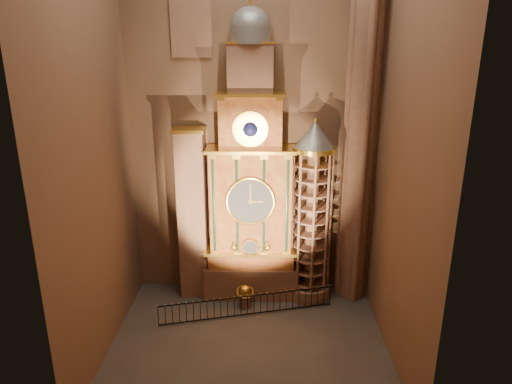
{
  "coord_description": "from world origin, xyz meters",
  "views": [
    {
      "loc": [
        0.72,
        -19.87,
        14.54
      ],
      "look_at": [
        0.33,
        3.0,
        7.17
      ],
      "focal_mm": 32.0,
      "sensor_mm": 36.0,
      "label": 1
    }
  ],
  "objects_px": {
    "astronomical_clock": "(251,190)",
    "portrait_tower": "(193,214)",
    "stair_turret": "(312,215)",
    "iron_railing": "(248,306)",
    "celestial_globe": "(245,294)"
  },
  "relations": [
    {
      "from": "portrait_tower",
      "to": "iron_railing",
      "type": "relative_size",
      "value": 1.07
    },
    {
      "from": "astronomical_clock",
      "to": "iron_railing",
      "type": "relative_size",
      "value": 1.75
    },
    {
      "from": "portrait_tower",
      "to": "celestial_globe",
      "type": "bearing_deg",
      "value": -27.95
    },
    {
      "from": "astronomical_clock",
      "to": "stair_turret",
      "type": "relative_size",
      "value": 1.55
    },
    {
      "from": "stair_turret",
      "to": "iron_railing",
      "type": "distance_m",
      "value": 6.29
    },
    {
      "from": "portrait_tower",
      "to": "iron_railing",
      "type": "height_order",
      "value": "portrait_tower"
    },
    {
      "from": "iron_railing",
      "to": "stair_turret",
      "type": "bearing_deg",
      "value": 31.75
    },
    {
      "from": "portrait_tower",
      "to": "iron_railing",
      "type": "xyz_separation_m",
      "value": [
        3.26,
        -2.53,
        -4.49
      ]
    },
    {
      "from": "astronomical_clock",
      "to": "celestial_globe",
      "type": "height_order",
      "value": "astronomical_clock"
    },
    {
      "from": "portrait_tower",
      "to": "stair_turret",
      "type": "relative_size",
      "value": 0.94
    },
    {
      "from": "stair_turret",
      "to": "celestial_globe",
      "type": "height_order",
      "value": "stair_turret"
    },
    {
      "from": "stair_turret",
      "to": "iron_railing",
      "type": "xyz_separation_m",
      "value": [
        -3.64,
        -2.25,
        -4.61
      ]
    },
    {
      "from": "portrait_tower",
      "to": "celestial_globe",
      "type": "distance_m",
      "value": 5.54
    },
    {
      "from": "astronomical_clock",
      "to": "portrait_tower",
      "type": "xyz_separation_m",
      "value": [
        -3.4,
        0.02,
        -1.53
      ]
    },
    {
      "from": "astronomical_clock",
      "to": "iron_railing",
      "type": "height_order",
      "value": "astronomical_clock"
    }
  ]
}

